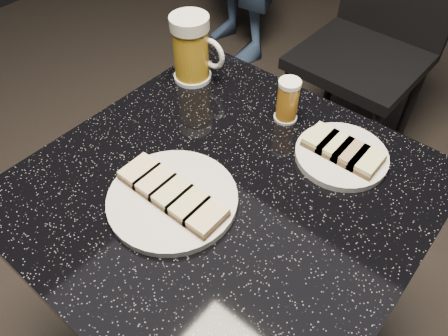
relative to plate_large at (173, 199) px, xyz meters
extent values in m
cylinder|color=silver|center=(0.00, 0.00, 0.00)|extent=(0.24, 0.24, 0.01)
cylinder|color=silver|center=(0.18, 0.29, 0.00)|extent=(0.18, 0.18, 0.01)
cylinder|color=black|center=(0.05, 0.09, -0.38)|extent=(0.10, 0.10, 0.69)
cube|color=black|center=(0.05, 0.09, -0.02)|extent=(0.70, 0.70, 0.03)
cylinder|color=silver|center=(-0.23, 0.30, 0.00)|extent=(0.09, 0.09, 0.01)
cylinder|color=gold|center=(-0.23, 0.30, 0.06)|extent=(0.08, 0.08, 0.12)
cylinder|color=white|center=(-0.23, 0.30, 0.14)|extent=(0.09, 0.09, 0.03)
torus|color=white|center=(-0.18, 0.32, 0.07)|extent=(0.07, 0.01, 0.07)
cylinder|color=silver|center=(0.03, 0.32, 0.00)|extent=(0.05, 0.05, 0.01)
cylinder|color=#BD7A1F|center=(0.03, 0.32, 0.04)|extent=(0.05, 0.05, 0.08)
cylinder|color=white|center=(0.03, 0.32, 0.09)|extent=(0.05, 0.05, 0.01)
cube|color=black|center=(-0.12, 1.09, -0.31)|extent=(0.45, 0.45, 0.04)
cylinder|color=black|center=(-0.31, 0.90, -0.54)|extent=(0.03, 0.03, 0.43)
cylinder|color=black|center=(0.06, 0.90, -0.54)|extent=(0.03, 0.03, 0.43)
cylinder|color=black|center=(-0.30, 1.28, -0.54)|extent=(0.03, 0.03, 0.43)
cylinder|color=black|center=(0.07, 1.27, -0.54)|extent=(0.03, 0.03, 0.43)
cube|color=#4C3521|center=(-0.08, 0.00, 0.01)|extent=(0.05, 0.07, 0.01)
cube|color=beige|center=(-0.08, 0.00, 0.02)|extent=(0.05, 0.07, 0.01)
cube|color=#4C3521|center=(-0.04, 0.00, 0.01)|extent=(0.05, 0.07, 0.01)
cube|color=beige|center=(-0.04, 0.00, 0.02)|extent=(0.05, 0.07, 0.01)
cube|color=#4C3521|center=(0.00, 0.00, 0.01)|extent=(0.05, 0.07, 0.01)
cube|color=#D1D184|center=(0.00, 0.00, 0.02)|extent=(0.05, 0.07, 0.01)
cube|color=#4C3521|center=(0.04, 0.00, 0.01)|extent=(0.05, 0.07, 0.01)
cube|color=#D1D184|center=(0.04, 0.00, 0.02)|extent=(0.05, 0.07, 0.01)
cube|color=#4C3521|center=(0.08, 0.00, 0.01)|extent=(0.05, 0.07, 0.01)
cube|color=beige|center=(0.08, 0.00, 0.02)|extent=(0.05, 0.07, 0.01)
cube|color=#4C3521|center=(0.13, 0.29, 0.01)|extent=(0.05, 0.07, 0.01)
cube|color=#D1D184|center=(0.13, 0.29, 0.02)|extent=(0.05, 0.07, 0.01)
cube|color=#4C3521|center=(0.16, 0.29, 0.01)|extent=(0.05, 0.07, 0.01)
cube|color=#D1D184|center=(0.16, 0.29, 0.02)|extent=(0.05, 0.07, 0.01)
cube|color=#4C3521|center=(0.20, 0.29, 0.01)|extent=(0.05, 0.07, 0.01)
cube|color=#8C7251|center=(0.20, 0.29, 0.02)|extent=(0.05, 0.07, 0.01)
cube|color=#4C3521|center=(0.23, 0.29, 0.01)|extent=(0.05, 0.07, 0.01)
cube|color=#D1D184|center=(0.23, 0.29, 0.02)|extent=(0.05, 0.07, 0.01)
camera|label=1|loc=(0.39, -0.32, 0.62)|focal=35.00mm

